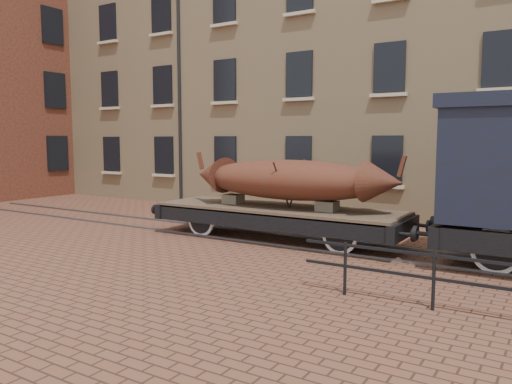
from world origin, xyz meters
The scene contains 5 objects.
ground centered at (0.00, 0.00, 0.00)m, with size 90.00×90.00×0.00m, color brown.
warehouse_cream centered at (3.00, 9.99, 7.00)m, with size 40.00×10.19×14.00m.
rail_track centered at (0.00, 0.00, 0.03)m, with size 30.00×1.52×0.06m.
flatcar_wagon centered at (-0.62, 0.00, 0.78)m, with size 8.24×2.23×1.24m.
iron_boat centered at (-0.23, 0.00, 1.78)m, with size 6.51×1.90×1.56m.
Camera 1 is at (6.43, -12.41, 2.90)m, focal length 35.00 mm.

